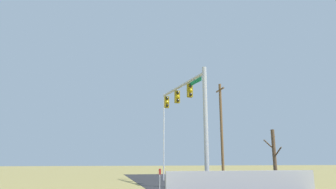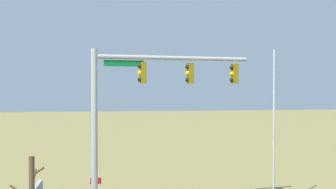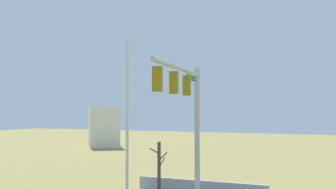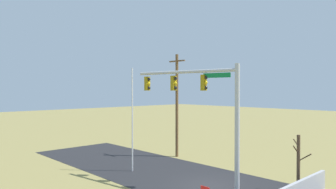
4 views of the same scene
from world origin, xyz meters
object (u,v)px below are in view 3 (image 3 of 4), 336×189
object	(u,v)px
signal_mast	(187,109)
distant_building	(103,126)
flagpole	(127,154)
bare_tree	(159,170)

from	to	relation	value
signal_mast	distant_building	size ratio (longest dim) A/B	0.83
signal_mast	flagpole	distance (m)	6.69
distant_building	flagpole	bearing A→B (deg)	177.18
bare_tree	distant_building	distance (m)	40.36
flagpole	distant_building	bearing A→B (deg)	34.85
flagpole	bare_tree	distance (m)	11.57
signal_mast	distant_building	bearing A→B (deg)	38.92
distant_building	signal_mast	bearing A→B (deg)	-178.74
flagpole	signal_mast	bearing A→B (deg)	4.86
bare_tree	flagpole	bearing A→B (deg)	-158.75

